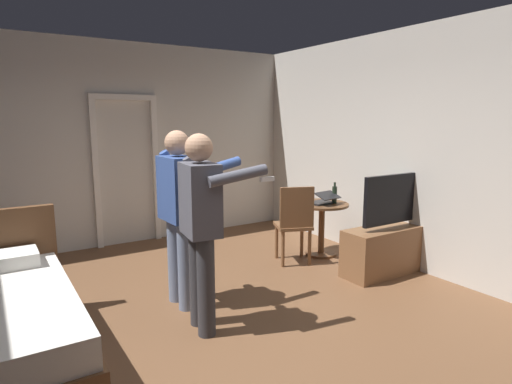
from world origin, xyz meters
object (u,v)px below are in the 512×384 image
(side_table, at_px, (322,220))
(laptop, at_px, (323,200))
(wooden_chair, at_px, (295,221))
(tv_flatscreen, at_px, (391,244))
(suitcase_small, at_px, (1,283))
(person_blue_shirt, at_px, (202,220))
(bottle_on_table, at_px, (335,194))
(person_striped_shirt, at_px, (180,206))

(side_table, bearing_deg, laptop, -119.94)
(side_table, relative_size, wooden_chair, 0.71)
(tv_flatscreen, height_order, side_table, tv_flatscreen)
(wooden_chair, xyz_separation_m, suitcase_small, (-3.15, 0.66, -0.35))
(tv_flatscreen, relative_size, side_table, 1.85)
(side_table, height_order, wooden_chair, wooden_chair)
(person_blue_shirt, distance_m, suitcase_small, 2.29)
(tv_flatscreen, bearing_deg, side_table, 106.24)
(tv_flatscreen, xyz_separation_m, suitcase_small, (-3.95, 1.49, -0.14))
(person_blue_shirt, bearing_deg, bottle_on_table, 21.76)
(side_table, xyz_separation_m, wooden_chair, (-0.53, -0.10, 0.07))
(side_table, distance_m, laptop, 0.28)
(person_blue_shirt, bearing_deg, tv_flatscreen, 2.02)
(tv_flatscreen, xyz_separation_m, person_blue_shirt, (-2.49, -0.09, 0.63))
(side_table, distance_m, person_blue_shirt, 2.49)
(wooden_chair, bearing_deg, tv_flatscreen, -46.37)
(tv_flatscreen, bearing_deg, bottle_on_table, 98.80)
(laptop, relative_size, person_blue_shirt, 0.21)
(laptop, bearing_deg, suitcase_small, 170.63)
(tv_flatscreen, distance_m, wooden_chair, 1.18)
(side_table, relative_size, suitcase_small, 1.32)
(tv_flatscreen, height_order, laptop, tv_flatscreen)
(tv_flatscreen, relative_size, person_blue_shirt, 0.77)
(side_table, distance_m, wooden_chair, 0.54)
(person_striped_shirt, bearing_deg, laptop, 10.74)
(wooden_chair, bearing_deg, laptop, 6.06)
(laptop, distance_m, person_striped_shirt, 2.20)
(laptop, bearing_deg, person_striped_shirt, -169.26)
(side_table, bearing_deg, tv_flatscreen, -73.76)
(side_table, relative_size, bottle_on_table, 2.52)
(bottle_on_table, xyz_separation_m, suitcase_small, (-3.82, 0.64, -0.63))
(tv_flatscreen, xyz_separation_m, laptop, (-0.30, 0.89, 0.42))
(bottle_on_table, bearing_deg, person_striped_shirt, -170.90)
(tv_flatscreen, bearing_deg, suitcase_small, 159.27)
(laptop, height_order, suitcase_small, laptop)
(person_blue_shirt, bearing_deg, wooden_chair, 28.67)
(laptop, distance_m, bottle_on_table, 0.18)
(side_table, bearing_deg, bottle_on_table, -29.74)
(person_striped_shirt, height_order, suitcase_small, person_striped_shirt)
(person_striped_shirt, bearing_deg, suitcase_small, 146.02)
(bottle_on_table, height_order, wooden_chair, wooden_chair)
(laptop, xyz_separation_m, person_striped_shirt, (-2.15, -0.41, 0.23))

